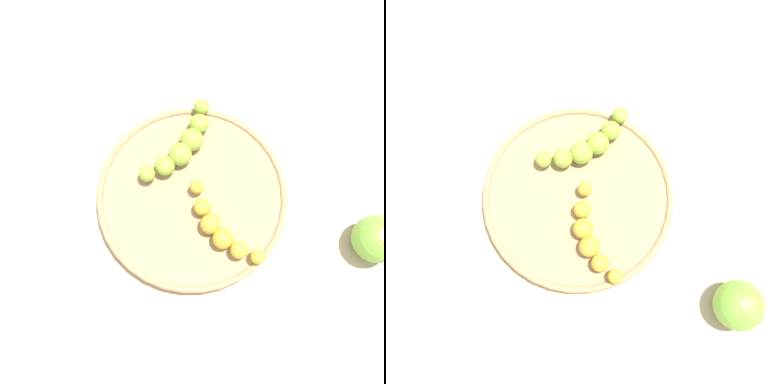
{
  "view_description": "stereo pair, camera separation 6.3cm",
  "coord_description": "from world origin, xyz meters",
  "views": [
    {
      "loc": [
        0.11,
        -0.13,
        0.64
      ],
      "look_at": [
        0.0,
        0.0,
        0.04
      ],
      "focal_mm": 40.94,
      "sensor_mm": 36.0,
      "label": 1
    },
    {
      "loc": [
        0.15,
        -0.08,
        0.64
      ],
      "look_at": [
        0.0,
        0.0,
        0.04
      ],
      "focal_mm": 40.94,
      "sensor_mm": 36.0,
      "label": 2
    }
  ],
  "objects": [
    {
      "name": "banana_spotted",
      "position": [
        0.06,
        -0.02,
        0.03
      ],
      "size": [
        0.14,
        0.06,
        0.03
      ],
      "rotation": [
        0.0,
        0.0,
        4.51
      ],
      "color": "gold",
      "rests_on": "fruit_bowl"
    },
    {
      "name": "apple_green",
      "position": [
        0.24,
        0.11,
        0.03
      ],
      "size": [
        0.07,
        0.07,
        0.07
      ],
      "primitive_type": "sphere",
      "color": "#72B238",
      "rests_on": "ground_plane"
    },
    {
      "name": "banana_green",
      "position": [
        -0.06,
        0.05,
        0.04
      ],
      "size": [
        0.05,
        0.16,
        0.03
      ],
      "rotation": [
        0.0,
        0.0,
        0.04
      ],
      "color": "#8CAD38",
      "rests_on": "fruit_bowl"
    },
    {
      "name": "ground_plane",
      "position": [
        0.0,
        0.0,
        0.0
      ],
      "size": [
        2.4,
        2.4,
        0.0
      ],
      "primitive_type": "plane",
      "color": "tan"
    },
    {
      "name": "fruit_bowl",
      "position": [
        0.0,
        0.0,
        0.01
      ],
      "size": [
        0.28,
        0.28,
        0.02
      ],
      "color": "#A08259",
      "rests_on": "ground_plane"
    }
  ]
}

